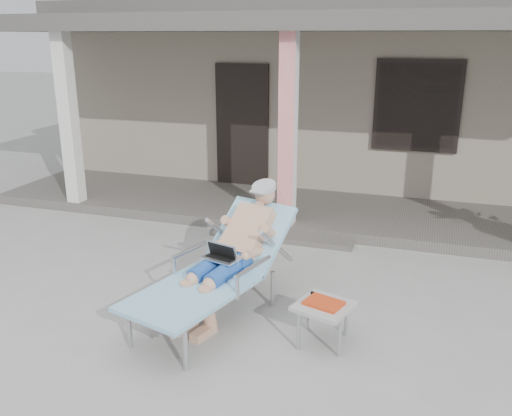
% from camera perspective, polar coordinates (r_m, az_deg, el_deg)
% --- Properties ---
extents(ground, '(60.00, 60.00, 0.00)m').
position_cam_1_polar(ground, '(5.91, -2.28, -9.53)').
color(ground, '#9E9E99').
rests_on(ground, ground).
extents(house, '(10.40, 5.40, 3.30)m').
position_cam_1_polar(house, '(11.61, 9.02, 12.40)').
color(house, gray).
rests_on(house, ground).
extents(porch_deck, '(10.00, 2.00, 0.15)m').
position_cam_1_polar(porch_deck, '(8.55, 4.67, -0.25)').
color(porch_deck, '#605B56').
rests_on(porch_deck, ground).
extents(porch_overhang, '(10.00, 2.30, 2.85)m').
position_cam_1_polar(porch_overhang, '(8.08, 5.08, 18.25)').
color(porch_overhang, silver).
rests_on(porch_overhang, porch_deck).
extents(porch_step, '(2.00, 0.30, 0.07)m').
position_cam_1_polar(porch_step, '(7.51, 2.60, -3.10)').
color(porch_step, '#605B56').
rests_on(porch_step, ground).
extents(lounger, '(1.27, 2.11, 1.33)m').
position_cam_1_polar(lounger, '(5.32, -3.35, -3.10)').
color(lounger, '#B7B7BC').
rests_on(lounger, ground).
extents(side_table, '(0.58, 0.58, 0.42)m').
position_cam_1_polar(side_table, '(5.02, 7.14, -10.40)').
color(side_table, '#A7A7A2').
rests_on(side_table, ground).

